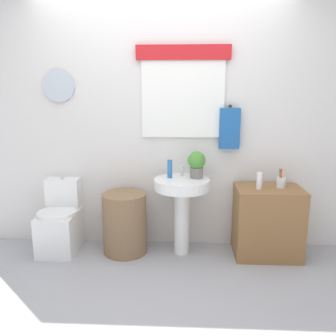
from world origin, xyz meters
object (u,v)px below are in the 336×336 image
potted_plant (197,163)px  toothbrush_cup (281,182)px  laundry_hamper (125,223)px  wooden_cabinet (267,222)px  soap_bottle (170,169)px  toilet (61,223)px  lotion_bottle (259,181)px  pedestal_sink (182,197)px

potted_plant → toothbrush_cup: size_ratio=1.41×
laundry_hamper → wooden_cabinet: 1.41m
wooden_cabinet → potted_plant: 0.90m
wooden_cabinet → potted_plant: size_ratio=2.64×
wooden_cabinet → soap_bottle: size_ratio=3.85×
laundry_hamper → soap_bottle: 0.71m
toilet → lotion_bottle: bearing=-2.1°
pedestal_sink → laundry_hamper: bearing=180.0°
toilet → pedestal_sink: 1.27m
soap_bottle → potted_plant: bearing=2.2°
soap_bottle → toilet: bearing=-179.0°
laundry_hamper → pedestal_sink: bearing=-0.0°
wooden_cabinet → laundry_hamper: bearing=180.0°
pedestal_sink → toothbrush_cup: (0.95, 0.02, 0.16)m
potted_plant → lotion_bottle: bearing=-9.6°
wooden_cabinet → toothbrush_cup: (0.11, 0.02, 0.40)m
toilet → toothbrush_cup: (2.18, -0.01, 0.46)m
soap_bottle → lotion_bottle: (0.85, -0.09, -0.09)m
soap_bottle → toothbrush_cup: (1.07, -0.03, -0.11)m
pedestal_sink → potted_plant: bearing=23.2°
toilet → toothbrush_cup: bearing=-0.3°
toilet → potted_plant: size_ratio=2.81×
pedestal_sink → lotion_bottle: (0.73, -0.04, 0.18)m
soap_bottle → toothbrush_cup: bearing=-1.6°
lotion_bottle → potted_plant: bearing=170.4°
wooden_cabinet → lotion_bottle: lotion_bottle is taller
laundry_hamper → pedestal_sink: pedestal_sink is taller
pedestal_sink → potted_plant: (0.14, 0.06, 0.32)m
wooden_cabinet → lotion_bottle: size_ratio=4.30×
toothbrush_cup → lotion_bottle: bearing=-164.7°
toilet → wooden_cabinet: bearing=-0.8°
wooden_cabinet → soap_bottle: 1.09m
toilet → laundry_hamper: toilet is taller
lotion_bottle → toothbrush_cup: size_ratio=0.87×
soap_bottle → wooden_cabinet: bearing=-3.0°
toilet → laundry_hamper: size_ratio=1.20×
laundry_hamper → lotion_bottle: 1.38m
laundry_hamper → soap_bottle: (0.45, 0.05, 0.55)m
soap_bottle → laundry_hamper: bearing=-173.6°
toilet → toothbrush_cup: size_ratio=3.96×
potted_plant → toothbrush_cup: (0.81, -0.04, -0.17)m
laundry_hamper → wooden_cabinet: bearing=0.0°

